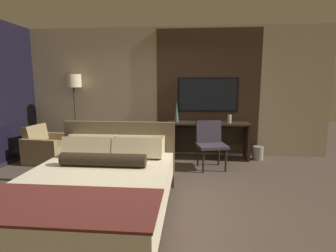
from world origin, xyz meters
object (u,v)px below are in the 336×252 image
object	(u,v)px
tv	(208,95)
armchair_by_window	(48,149)
desk_chair	(210,140)
bed	(97,192)
vase_tall	(177,111)
vase_short	(230,119)
floor_lamp	(74,87)
waste_bin	(258,153)
book	(202,122)
desk	(207,134)

from	to	relation	value
tv	armchair_by_window	world-z (taller)	tv
desk_chair	bed	bearing A→B (deg)	-138.37
vase_tall	vase_short	distance (m)	1.14
floor_lamp	tv	bearing A→B (deg)	3.51
floor_lamp	waste_bin	xyz separation A→B (m)	(4.00, -0.08, -1.37)
floor_lamp	waste_bin	world-z (taller)	floor_lamp
armchair_by_window	floor_lamp	xyz separation A→B (m)	(0.37, 0.56, 1.26)
floor_lamp	book	xyz separation A→B (m)	(2.81, -0.09, -0.72)
desk_chair	vase_short	distance (m)	0.82
bed	armchair_by_window	xyz separation A→B (m)	(-1.84, 2.19, -0.08)
desk	vase_tall	bearing A→B (deg)	173.29
desk	vase_short	distance (m)	0.57
armchair_by_window	book	size ratio (longest dim) A/B	3.49
bed	book	xyz separation A→B (m)	(1.34, 2.65, 0.46)
desk	desk_chair	world-z (taller)	desk_chair
book	waste_bin	xyz separation A→B (m)	(1.19, 0.01, -0.65)
desk_chair	vase_short	bearing A→B (deg)	42.05
armchair_by_window	vase_tall	bearing A→B (deg)	-71.17
vase_tall	waste_bin	size ratio (longest dim) A/B	1.56
book	vase_short	bearing A→B (deg)	1.92
vase_tall	waste_bin	world-z (taller)	vase_tall
book	waste_bin	bearing A→B (deg)	0.72
bed	waste_bin	xyz separation A→B (m)	(2.53, 2.67, -0.19)
bed	desk	distance (m)	3.09
desk	waste_bin	size ratio (longest dim) A/B	6.17
vase_tall	vase_short	size ratio (longest dim) A/B	2.58
desk	vase_tall	xyz separation A→B (m)	(-0.67, 0.08, 0.47)
floor_lamp	vase_short	world-z (taller)	floor_lamp
desk_chair	vase_tall	world-z (taller)	vase_tall
desk	waste_bin	distance (m)	1.14
bed	vase_short	xyz separation A→B (m)	(1.91, 2.67, 0.53)
vase_tall	desk_chair	bearing A→B (deg)	-47.21
tv	desk_chair	xyz separation A→B (m)	(0.02, -0.87, -0.82)
armchair_by_window	tv	bearing A→B (deg)	-71.68
tv	vase_tall	xyz separation A→B (m)	(-0.67, -0.13, -0.36)
waste_bin	vase_short	bearing A→B (deg)	179.60
desk	armchair_by_window	distance (m)	3.35
vase_tall	book	bearing A→B (deg)	-14.94
desk_chair	vase_short	size ratio (longest dim) A/B	5.29
tv	vase_short	world-z (taller)	tv
armchair_by_window	bed	bearing A→B (deg)	-134.22
armchair_by_window	book	bearing A→B (deg)	-75.96
bed	vase_tall	world-z (taller)	vase_tall
floor_lamp	waste_bin	size ratio (longest dim) A/B	6.40
armchair_by_window	book	world-z (taller)	book
bed	desk_chair	xyz separation A→B (m)	(1.48, 2.06, 0.20)
desk	desk_chair	distance (m)	0.66
desk	book	xyz separation A→B (m)	(-0.12, -0.07, 0.27)
vase_short	floor_lamp	bearing A→B (deg)	178.75
waste_bin	bed	bearing A→B (deg)	-133.45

